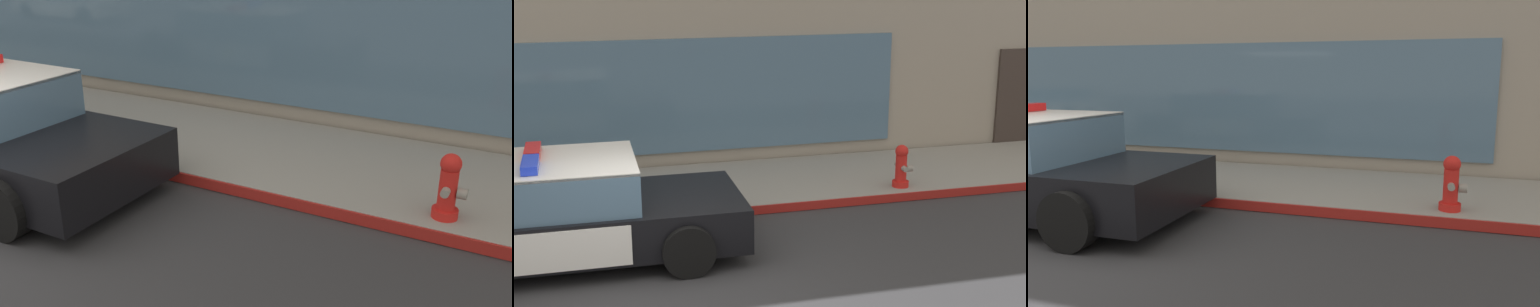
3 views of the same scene
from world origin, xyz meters
TOP-DOWN VIEW (x-y plane):
  - sidewalk at (0.00, 3.75)m, footprint 48.00×2.62m
  - curb_red_paint at (0.00, 2.42)m, footprint 28.80×0.04m
  - fire_hydrant at (4.44, 2.76)m, footprint 0.34×0.39m

SIDE VIEW (x-z plane):
  - sidewalk at x=0.00m, z-range 0.00..0.15m
  - curb_red_paint at x=0.00m, z-range 0.01..0.14m
  - fire_hydrant at x=4.44m, z-range 0.14..0.86m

